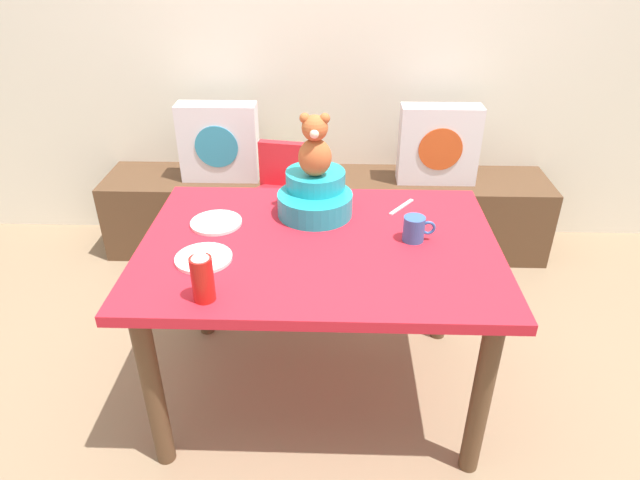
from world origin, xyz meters
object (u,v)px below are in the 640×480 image
dinner_plate_near (216,223)px  ketchup_bottle (202,276)px  infant_seat_teal (315,196)px  dinner_plate_far (204,258)px  book_stack (284,172)px  coffee_mug (415,229)px  teddy_bear (315,147)px  highchair (283,201)px  pillow_floral_left (219,142)px  dining_table (319,265)px  pillow_floral_right (438,145)px

dinner_plate_near → ketchup_bottle: bearing=-83.0°
infant_seat_teal → ketchup_bottle: 0.69m
ketchup_bottle → dinner_plate_far: bearing=103.1°
book_stack → ketchup_bottle: (-0.10, -1.58, 0.33)m
infant_seat_teal → coffee_mug: infant_seat_teal is taller
infant_seat_teal → coffee_mug: 0.43m
teddy_bear → coffee_mug: teddy_bear is taller
coffee_mug → highchair: bearing=126.7°
dinner_plate_near → infant_seat_teal: bearing=17.1°
pillow_floral_left → dining_table: 1.34m
infant_seat_teal → dinner_plate_near: bearing=-162.9°
highchair → ketchup_bottle: bearing=-96.7°
dining_table → dinner_plate_far: bearing=-161.4°
book_stack → highchair: bearing=-85.9°
infant_seat_teal → dinner_plate_near: size_ratio=1.65×
infant_seat_teal → dinner_plate_near: 0.41m
infant_seat_teal → coffee_mug: (0.37, -0.22, -0.02)m
pillow_floral_right → infant_seat_teal: 1.16m
teddy_bear → dinner_plate_near: teddy_bear is taller
pillow_floral_left → dinner_plate_near: bearing=-79.4°
infant_seat_teal → ketchup_bottle: (-0.32, -0.61, 0.02)m
pillow_floral_right → highchair: bearing=-153.7°
pillow_floral_right → book_stack: 0.89m
pillow_floral_right → dinner_plate_near: (-1.03, -1.07, 0.07)m
dinner_plate_near → coffee_mug: bearing=-7.6°
pillow_floral_left → teddy_bear: size_ratio=1.76×
book_stack → dinner_plate_near: bearing=-98.5°
dining_table → book_stack: bearing=101.3°
dining_table → ketchup_bottle: size_ratio=7.11×
infant_seat_teal → book_stack: bearing=102.7°
ketchup_bottle → dinner_plate_far: 0.25m
pillow_floral_right → teddy_bear: size_ratio=1.76×
dining_table → dinner_plate_near: dinner_plate_near is taller
highchair → infant_seat_teal: size_ratio=2.39×
highchair → ketchup_bottle: (-0.13, -1.14, 0.31)m
pillow_floral_left → teddy_bear: (0.58, -0.95, 0.34)m
pillow_floral_right → ketchup_bottle: bearing=-122.0°
pillow_floral_left → dining_table: (0.61, -1.19, -0.04)m
teddy_bear → coffee_mug: bearing=-30.3°
coffee_mug → dinner_plate_far: size_ratio=0.60×
teddy_bear → book_stack: bearing=102.7°
dining_table → coffee_mug: bearing=4.1°
pillow_floral_right → teddy_bear: teddy_bear is taller
pillow_floral_right → ketchup_bottle: (-0.97, -1.56, 0.15)m
book_stack → dinner_plate_far: size_ratio=1.00×
highchair → dinner_plate_far: highchair is taller
pillow_floral_left → book_stack: 0.41m
pillow_floral_left → coffee_mug: 1.51m
pillow_floral_left → coffee_mug: pillow_floral_left is taller
pillow_floral_left → dinner_plate_near: size_ratio=2.20×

